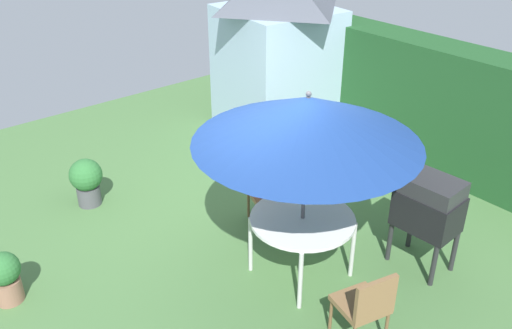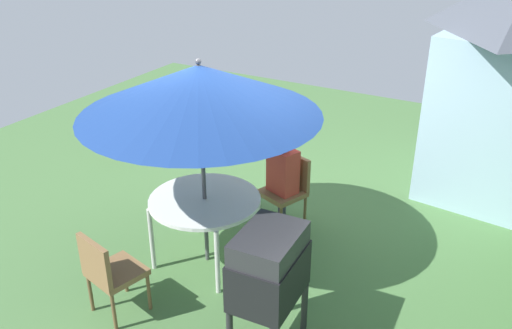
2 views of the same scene
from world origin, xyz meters
name	(u,v)px [view 1 (image 1 of 2)]	position (x,y,z in m)	size (l,w,h in m)	color
ground_plane	(250,233)	(0.00, 0.00, 0.00)	(11.00, 11.00, 0.00)	#47703D
hedge_backdrop	(418,100)	(0.00, 3.50, 0.98)	(5.74, 0.74, 1.97)	#1E4C23
garden_shed	(277,46)	(-2.29, 2.51, 1.55)	(2.10, 2.02, 3.03)	#9EBCD1
patio_table	(302,222)	(1.01, -0.05, 0.72)	(1.20, 1.20, 0.79)	white
patio_umbrella	(307,120)	(1.01, -0.05, 1.99)	(2.43, 2.43, 2.31)	#4C4C51
bbq_grill	(429,206)	(1.83, 1.17, 0.85)	(0.73, 0.54, 1.20)	black
chair_near_shed	(265,186)	(-0.13, 0.38, 0.52)	(0.60, 0.59, 0.90)	olive
chair_far_side	(366,304)	(2.21, -0.34, 0.52)	(0.56, 0.56, 0.90)	olive
potted_plant_by_shed	(4,276)	(-0.74, -2.88, 0.34)	(0.38, 0.38, 0.63)	#936651
potted_plant_by_grill	(86,180)	(-2.04, -1.31, 0.40)	(0.46, 0.46, 0.71)	#4C4C51
person_in_red	(268,172)	(-0.05, 0.34, 0.78)	(0.34, 0.40, 1.26)	#CC3D33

